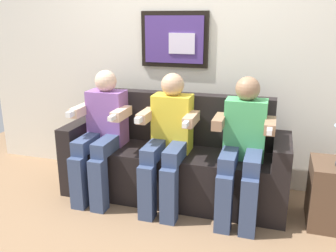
{
  "coord_description": "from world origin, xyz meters",
  "views": [
    {
      "loc": [
        0.81,
        -2.51,
        1.54
      ],
      "look_at": [
        0.0,
        0.15,
        0.7
      ],
      "focal_mm": 38.47,
      "sensor_mm": 36.0,
      "label": 1
    }
  ],
  "objects_px": {
    "couch": "(174,162)",
    "person_on_right": "(243,144)",
    "person_in_middle": "(168,137)",
    "person_on_left": "(102,130)",
    "side_table_right": "(336,195)"
  },
  "relations": [
    {
      "from": "couch",
      "to": "person_on_right",
      "type": "distance_m",
      "value": 0.69
    },
    {
      "from": "couch",
      "to": "person_on_right",
      "type": "xyz_separation_m",
      "value": [
        0.6,
        -0.17,
        0.29
      ]
    },
    {
      "from": "couch",
      "to": "person_in_middle",
      "type": "distance_m",
      "value": 0.34
    },
    {
      "from": "person_in_middle",
      "to": "person_on_left",
      "type": "bearing_deg",
      "value": 180.0
    },
    {
      "from": "couch",
      "to": "side_table_right",
      "type": "xyz_separation_m",
      "value": [
        1.32,
        -0.11,
        -0.06
      ]
    },
    {
      "from": "person_in_middle",
      "to": "person_on_right",
      "type": "height_order",
      "value": "same"
    },
    {
      "from": "couch",
      "to": "person_on_right",
      "type": "relative_size",
      "value": 1.75
    },
    {
      "from": "person_on_left",
      "to": "person_on_right",
      "type": "distance_m",
      "value": 1.21
    },
    {
      "from": "person_on_left",
      "to": "side_table_right",
      "type": "relative_size",
      "value": 2.22
    },
    {
      "from": "side_table_right",
      "to": "person_on_left",
      "type": "bearing_deg",
      "value": -178.17
    },
    {
      "from": "person_in_middle",
      "to": "couch",
      "type": "bearing_deg",
      "value": 89.98
    },
    {
      "from": "couch",
      "to": "side_table_right",
      "type": "height_order",
      "value": "couch"
    },
    {
      "from": "person_in_middle",
      "to": "side_table_right",
      "type": "bearing_deg",
      "value": 2.67
    },
    {
      "from": "couch",
      "to": "person_on_left",
      "type": "bearing_deg",
      "value": -164.47
    },
    {
      "from": "person_on_right",
      "to": "couch",
      "type": "bearing_deg",
      "value": 164.52
    }
  ]
}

